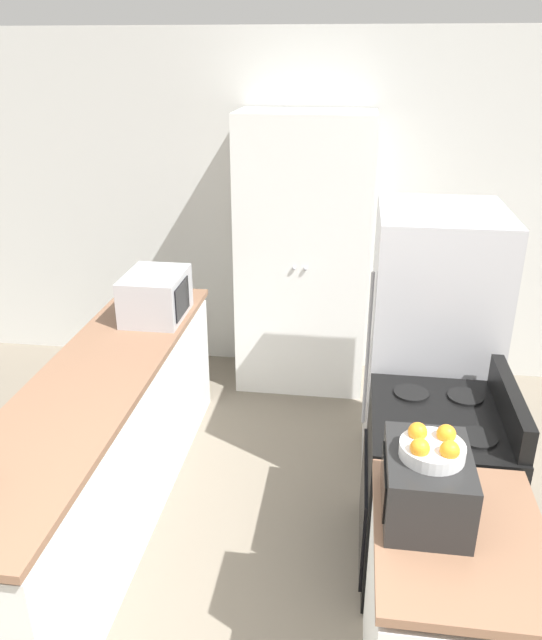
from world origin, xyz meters
name	(u,v)px	position (x,y,z in m)	size (l,w,h in m)	color
wall_back	(299,210)	(0.00, 3.48, 1.30)	(7.00, 0.06, 2.60)	silver
counter_left	(103,450)	(-0.86, 1.41, 0.43)	(0.60, 2.63, 0.89)	silver
counter_right	(446,629)	(0.86, 0.49, 0.43)	(0.60, 0.79, 0.89)	silver
pantry_cabinet	(303,256)	(0.07, 3.15, 1.03)	(0.96, 0.57, 2.06)	white
stove	(432,492)	(0.88, 1.27, 0.46)	(0.66, 0.73, 1.05)	black
refrigerator	(429,351)	(0.90, 2.06, 0.83)	(0.71, 0.78, 1.67)	#B7B7BC
microwave	(156,296)	(-0.77, 2.21, 1.04)	(0.36, 0.46, 0.29)	#B2B2B7
toaster_oven	(426,484)	(0.74, 0.59, 1.02)	(0.30, 0.40, 0.25)	black
fruit_bowl	(432,447)	(0.74, 0.58, 1.18)	(0.23, 0.23, 0.10)	silver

